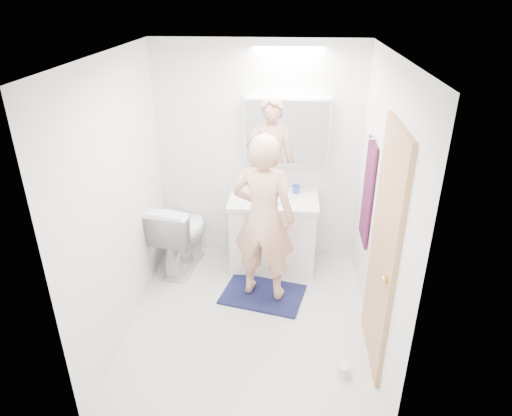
# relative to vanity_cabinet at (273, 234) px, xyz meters

# --- Properties ---
(floor) EXTENTS (2.50, 2.50, 0.00)m
(floor) POSITION_rel_vanity_cabinet_xyz_m (-0.18, -0.96, -0.39)
(floor) COLOR silver
(floor) RESTS_ON ground
(ceiling) EXTENTS (2.50, 2.50, 0.00)m
(ceiling) POSITION_rel_vanity_cabinet_xyz_m (-0.18, -0.96, 2.01)
(ceiling) COLOR white
(ceiling) RESTS_ON floor
(wall_back) EXTENTS (2.50, 0.00, 2.50)m
(wall_back) POSITION_rel_vanity_cabinet_xyz_m (-0.18, 0.29, 0.81)
(wall_back) COLOR white
(wall_back) RESTS_ON floor
(wall_front) EXTENTS (2.50, 0.00, 2.50)m
(wall_front) POSITION_rel_vanity_cabinet_xyz_m (-0.18, -2.21, 0.81)
(wall_front) COLOR white
(wall_front) RESTS_ON floor
(wall_left) EXTENTS (0.00, 2.50, 2.50)m
(wall_left) POSITION_rel_vanity_cabinet_xyz_m (-1.28, -0.96, 0.81)
(wall_left) COLOR white
(wall_left) RESTS_ON floor
(wall_right) EXTENTS (0.00, 2.50, 2.50)m
(wall_right) POSITION_rel_vanity_cabinet_xyz_m (0.92, -0.96, 0.81)
(wall_right) COLOR white
(wall_right) RESTS_ON floor
(vanity_cabinet) EXTENTS (0.90, 0.55, 0.78)m
(vanity_cabinet) POSITION_rel_vanity_cabinet_xyz_m (0.00, 0.00, 0.00)
(vanity_cabinet) COLOR white
(vanity_cabinet) RESTS_ON floor
(countertop) EXTENTS (0.95, 0.58, 0.04)m
(countertop) POSITION_rel_vanity_cabinet_xyz_m (0.00, -0.00, 0.41)
(countertop) COLOR white
(countertop) RESTS_ON vanity_cabinet
(sink_basin) EXTENTS (0.36, 0.36, 0.03)m
(sink_basin) POSITION_rel_vanity_cabinet_xyz_m (0.00, 0.03, 0.45)
(sink_basin) COLOR white
(sink_basin) RESTS_ON countertop
(faucet) EXTENTS (0.02, 0.02, 0.16)m
(faucet) POSITION_rel_vanity_cabinet_xyz_m (0.00, 0.22, 0.51)
(faucet) COLOR silver
(faucet) RESTS_ON countertop
(medicine_cabinet) EXTENTS (0.88, 0.14, 0.70)m
(medicine_cabinet) POSITION_rel_vanity_cabinet_xyz_m (0.12, 0.21, 1.11)
(medicine_cabinet) COLOR white
(medicine_cabinet) RESTS_ON wall_back
(mirror_panel) EXTENTS (0.84, 0.01, 0.66)m
(mirror_panel) POSITION_rel_vanity_cabinet_xyz_m (0.12, 0.13, 1.11)
(mirror_panel) COLOR silver
(mirror_panel) RESTS_ON medicine_cabinet
(toilet) EXTENTS (0.60, 0.88, 0.82)m
(toilet) POSITION_rel_vanity_cabinet_xyz_m (-1.00, -0.12, 0.02)
(toilet) COLOR white
(toilet) RESTS_ON floor
(bath_rug) EXTENTS (0.90, 0.72, 0.02)m
(bath_rug) POSITION_rel_vanity_cabinet_xyz_m (-0.07, -0.59, -0.38)
(bath_rug) COLOR #171646
(bath_rug) RESTS_ON floor
(person) EXTENTS (0.68, 0.52, 1.66)m
(person) POSITION_rel_vanity_cabinet_xyz_m (-0.07, -0.59, 0.49)
(person) COLOR tan
(person) RESTS_ON bath_rug
(door) EXTENTS (0.04, 0.80, 2.00)m
(door) POSITION_rel_vanity_cabinet_xyz_m (0.90, -1.31, 0.61)
(door) COLOR tan
(door) RESTS_ON wall_right
(door_knob) EXTENTS (0.06, 0.06, 0.06)m
(door_knob) POSITION_rel_vanity_cabinet_xyz_m (0.86, -1.61, 0.56)
(door_knob) COLOR gold
(door_knob) RESTS_ON door
(towel) EXTENTS (0.02, 0.42, 1.00)m
(towel) POSITION_rel_vanity_cabinet_xyz_m (0.90, -0.41, 0.71)
(towel) COLOR black
(towel) RESTS_ON wall_right
(towel_hook) EXTENTS (0.07, 0.02, 0.02)m
(towel_hook) POSITION_rel_vanity_cabinet_xyz_m (0.88, -0.41, 1.23)
(towel_hook) COLOR silver
(towel_hook) RESTS_ON wall_right
(soap_bottle_a) EXTENTS (0.11, 0.11, 0.21)m
(soap_bottle_a) POSITION_rel_vanity_cabinet_xyz_m (-0.31, 0.15, 0.53)
(soap_bottle_a) COLOR #F2ED9C
(soap_bottle_a) RESTS_ON countertop
(soap_bottle_b) EXTENTS (0.10, 0.10, 0.15)m
(soap_bottle_b) POSITION_rel_vanity_cabinet_xyz_m (-0.23, 0.18, 0.51)
(soap_bottle_b) COLOR #5588B7
(soap_bottle_b) RESTS_ON countertop
(toothbrush_cup) EXTENTS (0.10, 0.10, 0.09)m
(toothbrush_cup) POSITION_rel_vanity_cabinet_xyz_m (0.24, 0.16, 0.47)
(toothbrush_cup) COLOR #4153C4
(toothbrush_cup) RESTS_ON countertop
(toilet_paper_roll) EXTENTS (0.11, 0.11, 0.10)m
(toilet_paper_roll) POSITION_rel_vanity_cabinet_xyz_m (0.64, -1.60, -0.34)
(toilet_paper_roll) COLOR silver
(toilet_paper_roll) RESTS_ON floor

